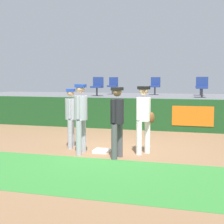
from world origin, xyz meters
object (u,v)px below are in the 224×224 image
(seat_back_right, at_px, (201,85))
(player_coach_visitor, at_px, (81,114))
(first_base, at_px, (101,151))
(seat_front_right, at_px, (202,86))
(player_umpire, at_px, (117,117))
(seat_back_center, at_px, (155,85))
(seat_back_left, at_px, (113,85))
(player_runner_visitor, at_px, (71,114))
(player_fielder_home, at_px, (144,115))
(seat_front_left, at_px, (97,85))

(seat_back_right, bearing_deg, player_coach_visitor, -109.50)
(first_base, height_order, seat_front_right, seat_front_right)
(player_umpire, distance_m, seat_back_center, 8.09)
(seat_back_right, bearing_deg, seat_back_left, -180.00)
(player_runner_visitor, distance_m, seat_front_right, 6.45)
(seat_front_right, bearing_deg, player_runner_visitor, -122.38)
(player_fielder_home, xyz_separation_m, seat_front_left, (-3.20, 5.59, 0.66))
(player_umpire, bearing_deg, seat_front_right, 174.23)
(seat_back_right, bearing_deg, player_fielder_home, -99.11)
(first_base, height_order, seat_back_right, seat_back_right)
(seat_front_left, relative_size, seat_back_left, 1.00)
(player_fielder_home, height_order, player_coach_visitor, player_coach_visitor)
(player_fielder_home, height_order, seat_front_right, seat_front_right)
(seat_back_center, relative_size, seat_back_left, 1.00)
(player_runner_visitor, height_order, player_umpire, player_umpire)
(first_base, distance_m, seat_back_center, 7.73)
(first_base, bearing_deg, seat_back_center, 88.47)
(seat_front_right, distance_m, seat_back_left, 4.66)
(player_coach_visitor, distance_m, seat_back_center, 7.89)
(first_base, relative_size, player_coach_visitor, 0.22)
(player_runner_visitor, bearing_deg, seat_front_right, 134.30)
(seat_back_center, height_order, seat_back_left, same)
(player_coach_visitor, distance_m, seat_back_left, 7.99)
(player_coach_visitor, bearing_deg, player_fielder_home, 104.40)
(first_base, height_order, player_coach_visitor, player_coach_visitor)
(seat_back_right, bearing_deg, player_runner_visitor, -114.75)
(first_base, distance_m, player_fielder_home, 1.50)
(seat_back_left, bearing_deg, seat_back_right, 0.00)
(player_umpire, bearing_deg, player_runner_visitor, -107.19)
(player_runner_visitor, xyz_separation_m, player_umpire, (1.60, -0.84, 0.04))
(player_coach_visitor, bearing_deg, player_runner_visitor, -139.84)
(seat_back_left, bearing_deg, seat_back_center, 0.00)
(player_coach_visitor, height_order, seat_front_right, seat_front_right)
(player_runner_visitor, bearing_deg, player_coach_visitor, 28.10)
(player_fielder_home, relative_size, seat_back_center, 2.12)
(seat_front_left, distance_m, seat_back_left, 1.81)
(player_runner_visitor, height_order, seat_back_center, seat_back_center)
(player_umpire, bearing_deg, seat_front_left, -146.43)
(seat_front_left, distance_m, seat_back_center, 2.91)
(player_coach_visitor, distance_m, seat_front_right, 6.72)
(player_umpire, height_order, seat_back_center, seat_back_center)
(seat_back_left, height_order, seat_back_right, same)
(player_fielder_home, distance_m, seat_back_center, 7.48)
(seat_back_center, distance_m, seat_back_right, 2.10)
(seat_front_left, height_order, seat_back_right, same)
(seat_back_center, distance_m, seat_back_left, 2.09)
(player_umpire, distance_m, seat_back_left, 8.45)
(seat_back_center, relative_size, seat_front_right, 1.00)
(player_fielder_home, relative_size, seat_back_left, 2.12)
(player_fielder_home, xyz_separation_m, seat_back_center, (-0.92, 7.39, 0.66))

